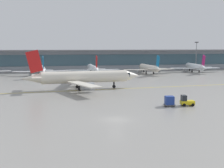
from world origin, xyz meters
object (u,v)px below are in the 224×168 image
object	(u,v)px
gate_airplane_3	(93,68)
taxiing_regional_jet	(84,77)
gate_airplane_5	(195,67)
apron_light_mast_1	(196,54)
gate_airplane_4	(149,68)
baggage_tug	(186,101)
cargo_dolly_lead	(169,101)
gate_airplane_2	(42,70)

from	to	relation	value
gate_airplane_3	taxiing_regional_jet	bearing A→B (deg)	168.18
gate_airplane_5	apron_light_mast_1	bearing A→B (deg)	-22.47
taxiing_regional_jet	gate_airplane_3	bearing A→B (deg)	74.68
gate_airplane_4	taxiing_regional_jet	world-z (taller)	taxiing_regional_jet
taxiing_regional_jet	apron_light_mast_1	xyz separation A→B (m)	(58.63, 53.96, 4.18)
baggage_tug	cargo_dolly_lead	size ratio (longest dim) A/B	1.21
gate_airplane_3	gate_airplane_4	bearing A→B (deg)	-96.46
gate_airplane_5	taxiing_regional_jet	world-z (taller)	taxiing_regional_jet
taxiing_regional_jet	apron_light_mast_1	bearing A→B (deg)	37.39
gate_airplane_5	taxiing_regional_jet	size ratio (longest dim) A/B	0.75
baggage_tug	gate_airplane_3	bearing A→B (deg)	104.24
gate_airplane_4	cargo_dolly_lead	bearing A→B (deg)	162.70
gate_airplane_4	baggage_tug	world-z (taller)	gate_airplane_4
gate_airplane_4	apron_light_mast_1	distance (m)	32.64
gate_airplane_5	baggage_tug	xyz separation A→B (m)	(-34.57, -67.22, -1.47)
taxiing_regional_jet	cargo_dolly_lead	distance (m)	28.88
gate_airplane_4	cargo_dolly_lead	world-z (taller)	gate_airplane_4
gate_airplane_4	apron_light_mast_1	size ratio (longest dim) A/B	1.79
gate_airplane_2	gate_airplane_3	size ratio (longest dim) A/B	1.00
taxiing_regional_jet	apron_light_mast_1	world-z (taller)	apron_light_mast_1
taxiing_regional_jet	cargo_dolly_lead	bearing A→B (deg)	-65.38
apron_light_mast_1	gate_airplane_5	bearing A→B (deg)	-117.97
gate_airplane_3	gate_airplane_5	bearing A→B (deg)	-89.89
gate_airplane_5	taxiing_regional_jet	xyz separation A→B (m)	(-52.24, -41.94, 0.80)
gate_airplane_2	cargo_dolly_lead	bearing A→B (deg)	-162.34
gate_airplane_2	gate_airplane_3	xyz separation A→B (m)	(19.96, 2.36, 0.00)
gate_airplane_3	taxiing_regional_jet	xyz separation A→B (m)	(-7.19, -40.48, 0.80)
gate_airplane_5	cargo_dolly_lead	bearing A→B (deg)	155.98
gate_airplane_5	cargo_dolly_lead	size ratio (longest dim) A/B	10.66
gate_airplane_4	gate_airplane_5	bearing A→B (deg)	-84.50
apron_light_mast_1	taxiing_regional_jet	bearing A→B (deg)	-137.38
gate_airplane_2	apron_light_mast_1	world-z (taller)	apron_light_mast_1
gate_airplane_4	apron_light_mast_1	bearing A→B (deg)	-64.72
taxiing_regional_jet	cargo_dolly_lead	world-z (taller)	taxiing_regional_jet
cargo_dolly_lead	gate_airplane_5	bearing A→B (deg)	65.66
taxiing_regional_jet	baggage_tug	xyz separation A→B (m)	(17.67, -25.28, -2.27)
gate_airplane_3	apron_light_mast_1	bearing A→B (deg)	-77.06
gate_airplane_3	gate_airplane_5	xyz separation A→B (m)	(45.05, 1.46, 0.00)
taxiing_regional_jet	cargo_dolly_lead	xyz separation A→B (m)	(14.34, -24.98, -2.11)
baggage_tug	taxiing_regional_jet	bearing A→B (deg)	130.14
gate_airplane_2	gate_airplane_5	world-z (taller)	same
cargo_dolly_lead	gate_airplane_3	bearing A→B (deg)	101.42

